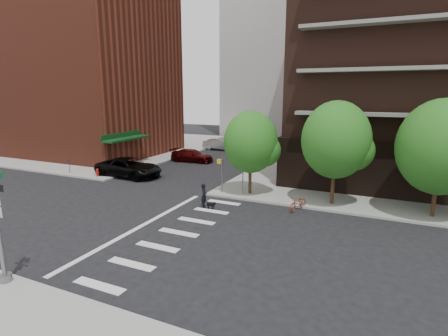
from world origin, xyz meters
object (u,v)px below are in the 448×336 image
object	(u,v)px
parked_car_silver	(221,144)
dog_walker	(204,195)
parked_car_maroon	(192,156)
fire_hydrant	(97,172)
scooter	(298,203)
parked_car_black	(129,167)

from	to	relation	value
parked_car_silver	dog_walker	xyz separation A→B (m)	(9.21, -22.33, 0.01)
dog_walker	parked_car_silver	bearing A→B (deg)	-0.66
parked_car_maroon	parked_car_silver	world-z (taller)	parked_car_silver
parked_car_maroon	dog_walker	distance (m)	16.07
fire_hydrant	dog_walker	world-z (taller)	dog_walker
fire_hydrant	scooter	xyz separation A→B (m)	(18.64, -1.30, -0.05)
parked_car_silver	scooter	world-z (taller)	parked_car_silver
parked_car_black	scooter	bearing A→B (deg)	-99.81
parked_car_silver	dog_walker	world-z (taller)	dog_walker
scooter	dog_walker	size ratio (longest dim) A/B	1.16
parked_car_black	parked_car_silver	distance (m)	17.53
fire_hydrant	parked_car_maroon	xyz separation A→B (m)	(4.00, 10.26, 0.15)
parked_car_black	parked_car_maroon	world-z (taller)	parked_car_black
parked_car_silver	scooter	size ratio (longest dim) A/B	2.60
scooter	parked_car_black	bearing A→B (deg)	-171.30
parked_car_silver	parked_car_black	bearing A→B (deg)	176.34
scooter	parked_car_maroon	bearing A→B (deg)	160.43
fire_hydrant	dog_walker	bearing A→B (deg)	-14.41
parked_car_black	parked_car_silver	bearing A→B (deg)	-3.68
fire_hydrant	parked_car_black	xyz separation A→B (m)	(2.30, 1.58, 0.32)
parked_car_silver	scooter	xyz separation A→B (m)	(15.16, -20.37, -0.32)
parked_car_maroon	parked_car_silver	xyz separation A→B (m)	(-0.51, 8.81, 0.11)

